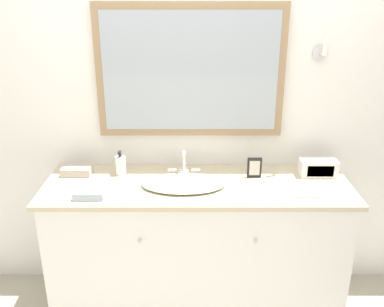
{
  "coord_description": "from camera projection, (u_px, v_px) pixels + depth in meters",
  "views": [
    {
      "loc": [
        -0.03,
        -2.08,
        2.04
      ],
      "look_at": [
        -0.03,
        0.3,
        1.11
      ],
      "focal_mm": 40.0,
      "sensor_mm": 36.0,
      "label": 1
    }
  ],
  "objects": [
    {
      "name": "wall_back",
      "position": [
        196.0,
        110.0,
        2.79
      ],
      "size": [
        8.0,
        0.18,
        2.55
      ],
      "color": "white",
      "rests_on": "ground_plane"
    },
    {
      "name": "vanity_counter",
      "position": [
        196.0,
        246.0,
        2.79
      ],
      "size": [
        1.89,
        0.6,
        0.91
      ],
      "color": "white",
      "rests_on": "ground_plane"
    },
    {
      "name": "sink_basin",
      "position": [
        182.0,
        183.0,
        2.6
      ],
      "size": [
        0.51,
        0.35,
        0.17
      ],
      "color": "silver",
      "rests_on": "vanity_counter"
    },
    {
      "name": "soap_bottle",
      "position": [
        119.0,
        165.0,
        2.73
      ],
      "size": [
        0.07,
        0.07,
        0.16
      ],
      "color": "white",
      "rests_on": "vanity_counter"
    },
    {
      "name": "appliance_box",
      "position": [
        317.0,
        168.0,
        2.72
      ],
      "size": [
        0.23,
        0.11,
        0.11
      ],
      "color": "white",
      "rests_on": "vanity_counter"
    },
    {
      "name": "picture_frame",
      "position": [
        253.0,
        168.0,
        2.69
      ],
      "size": [
        0.09,
        0.01,
        0.13
      ],
      "color": "black",
      "rests_on": "vanity_counter"
    },
    {
      "name": "hand_towel_near_sink",
      "position": [
        89.0,
        193.0,
        2.46
      ],
      "size": [
        0.17,
        0.13,
        0.04
      ],
      "color": "#A8B7C6",
      "rests_on": "vanity_counter"
    },
    {
      "name": "hand_towel_far_corner",
      "position": [
        75.0,
        171.0,
        2.74
      ],
      "size": [
        0.18,
        0.1,
        0.05
      ],
      "color": "#B7A899",
      "rests_on": "vanity_counter"
    },
    {
      "name": "metal_tray",
      "position": [
        304.0,
        193.0,
        2.5
      ],
      "size": [
        0.16,
        0.11,
        0.01
      ],
      "color": "silver",
      "rests_on": "vanity_counter"
    }
  ]
}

